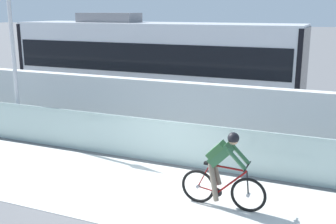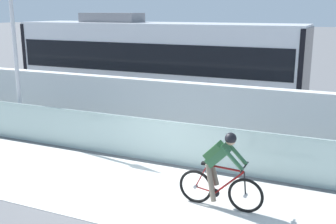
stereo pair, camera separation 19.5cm
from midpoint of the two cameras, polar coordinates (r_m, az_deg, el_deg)
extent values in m
plane|color=slate|center=(9.35, -4.57, -10.87)|extent=(200.00, 200.00, 0.00)
cube|color=silver|center=(9.35, -4.58, -10.83)|extent=(32.00, 3.20, 0.01)
cube|color=#ADC6C1|center=(10.69, -0.02, -4.27)|extent=(32.00, 0.05, 1.15)
cube|color=white|center=(12.21, 3.30, -0.26)|extent=(32.00, 0.36, 1.86)
cube|color=#595654|center=(14.73, 6.55, -1.57)|extent=(32.00, 0.08, 0.01)
cube|color=#595654|center=(16.06, 8.03, -0.31)|extent=(32.00, 0.08, 0.01)
cube|color=silver|center=(16.00, -2.19, 6.68)|extent=(11.00, 2.50, 3.10)
cube|color=black|center=(15.96, -2.20, 7.92)|extent=(10.56, 2.54, 1.04)
cube|color=#14724C|center=(16.22, -2.15, 1.87)|extent=(10.78, 2.53, 0.28)
cube|color=slate|center=(16.81, -8.51, 12.80)|extent=(2.40, 1.10, 0.36)
cube|color=#232326|center=(18.02, -12.33, 2.22)|extent=(1.40, 1.88, 0.20)
cylinder|color=black|center=(17.47, -13.67, 1.58)|extent=(0.60, 0.10, 0.60)
cylinder|color=black|center=(18.61, -11.04, 2.46)|extent=(0.60, 0.10, 0.60)
cube|color=#232326|center=(15.13, 10.01, 0.12)|extent=(1.40, 1.88, 0.20)
cylinder|color=black|center=(14.47, 9.34, -0.73)|extent=(0.60, 0.10, 0.60)
cylinder|color=black|center=(15.83, 10.60, 0.48)|extent=(0.60, 0.10, 0.60)
cube|color=black|center=(18.96, -17.37, 7.19)|extent=(0.16, 2.54, 2.94)
cube|color=black|center=(14.54, 17.70, 5.30)|extent=(0.16, 2.54, 2.94)
torus|color=black|center=(8.44, 10.39, -11.22)|extent=(0.72, 0.06, 0.72)
cylinder|color=#99999E|center=(8.44, 10.39, -11.22)|extent=(0.07, 0.10, 0.07)
torus|color=black|center=(8.70, 3.53, -10.22)|extent=(0.72, 0.06, 0.72)
cylinder|color=#99999E|center=(8.70, 3.53, -10.22)|extent=(0.07, 0.10, 0.07)
cylinder|color=maroon|center=(8.42, 8.18, -9.58)|extent=(0.60, 0.04, 0.58)
cylinder|color=maroon|center=(8.51, 5.70, -9.14)|extent=(0.22, 0.04, 0.59)
cylinder|color=maroon|center=(8.33, 7.65, -7.67)|extent=(0.76, 0.04, 0.07)
cylinder|color=maroon|center=(8.65, 4.87, -10.61)|extent=(0.43, 0.03, 0.09)
cylinder|color=maroon|center=(8.56, 4.34, -8.75)|extent=(0.27, 0.02, 0.53)
cylinder|color=black|center=(8.34, 10.29, -9.67)|extent=(0.08, 0.03, 0.49)
cube|color=black|center=(8.42, 5.17, -7.11)|extent=(0.24, 0.10, 0.05)
cylinder|color=black|center=(8.22, 10.22, -7.44)|extent=(0.03, 0.58, 0.03)
cylinder|color=#262628|center=(8.60, 6.24, -11.00)|extent=(0.18, 0.02, 0.18)
cube|color=#33663F|center=(8.28, 6.65, -5.92)|extent=(0.50, 0.28, 0.51)
cube|color=#336638|center=(8.28, 6.05, -5.25)|extent=(0.38, 0.30, 0.38)
sphere|color=tan|center=(8.11, 8.35, -3.83)|extent=(0.20, 0.20, 0.20)
sphere|color=black|center=(8.10, 8.36, -3.59)|extent=(0.23, 0.23, 0.23)
cylinder|color=#33663F|center=(8.05, 8.78, -6.52)|extent=(0.41, 0.08, 0.41)
cylinder|color=#33663F|center=(8.34, 9.34, -5.80)|extent=(0.41, 0.08, 0.41)
cylinder|color=#726656|center=(8.44, 5.64, -9.66)|extent=(0.25, 0.11, 0.79)
cylinder|color=#726656|center=(8.55, 6.03, -8.35)|extent=(0.25, 0.11, 0.52)
cylinder|color=gray|center=(13.95, -20.11, -2.82)|extent=(0.24, 0.24, 0.20)
cylinder|color=silver|center=(13.53, -20.85, 5.74)|extent=(0.12, 0.12, 4.20)
camera|label=1|loc=(0.10, -90.50, -0.12)|focal=44.06mm
camera|label=2|loc=(0.10, 89.50, 0.12)|focal=44.06mm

